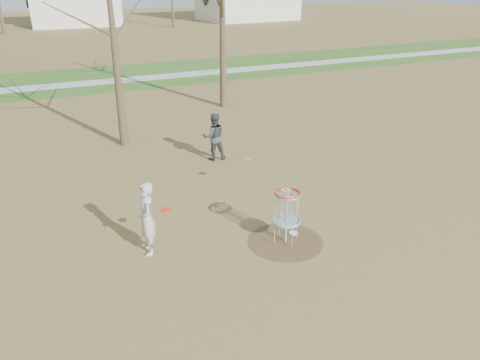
{
  "coord_description": "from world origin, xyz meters",
  "views": [
    {
      "loc": [
        -5.02,
        -8.25,
        5.88
      ],
      "look_at": [
        -0.5,
        1.5,
        1.1
      ],
      "focal_mm": 35.0,
      "sensor_mm": 36.0,
      "label": 1
    }
  ],
  "objects_px": {
    "player_throwing": "(214,137)",
    "disc_golf_basket": "(287,208)",
    "disc_grounded": "(293,233)",
    "player_standing": "(147,219)"
  },
  "relations": [
    {
      "from": "player_throwing",
      "to": "disc_golf_basket",
      "type": "distance_m",
      "value": 5.75
    },
    {
      "from": "disc_grounded",
      "to": "disc_golf_basket",
      "type": "relative_size",
      "value": 0.16
    },
    {
      "from": "player_standing",
      "to": "disc_grounded",
      "type": "relative_size",
      "value": 7.84
    },
    {
      "from": "disc_golf_basket",
      "to": "player_throwing",
      "type": "bearing_deg",
      "value": 85.06
    },
    {
      "from": "player_throwing",
      "to": "disc_grounded",
      "type": "distance_m",
      "value": 5.54
    },
    {
      "from": "player_standing",
      "to": "disc_golf_basket",
      "type": "relative_size",
      "value": 1.28
    },
    {
      "from": "disc_grounded",
      "to": "disc_golf_basket",
      "type": "distance_m",
      "value": 1.0
    },
    {
      "from": "disc_grounded",
      "to": "player_standing",
      "type": "bearing_deg",
      "value": 168.78
    },
    {
      "from": "disc_golf_basket",
      "to": "disc_grounded",
      "type": "bearing_deg",
      "value": 33.73
    },
    {
      "from": "player_throwing",
      "to": "disc_golf_basket",
      "type": "relative_size",
      "value": 1.2
    }
  ]
}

